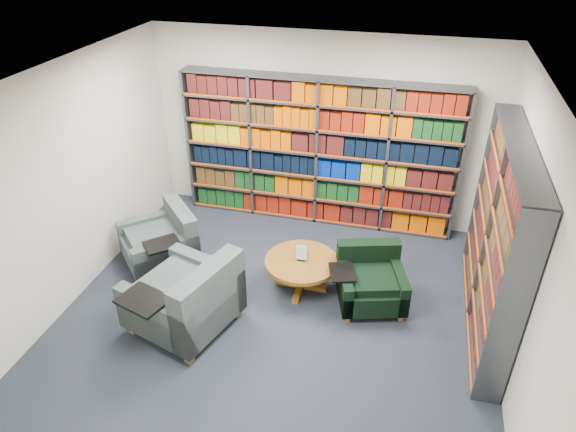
% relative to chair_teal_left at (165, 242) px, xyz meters
% --- Properties ---
extents(room_shell, '(5.02, 5.02, 2.82)m').
position_rel_chair_teal_left_xyz_m(room_shell, '(1.74, -0.68, 1.08)').
color(room_shell, '#1D2431').
rests_on(room_shell, ground).
extents(bookshelf_back, '(4.00, 0.28, 2.20)m').
position_rel_chair_teal_left_xyz_m(bookshelf_back, '(1.74, 1.66, 0.78)').
color(bookshelf_back, '#47494F').
rests_on(bookshelf_back, ground).
extents(bookshelf_right, '(0.28, 2.50, 2.20)m').
position_rel_chair_teal_left_xyz_m(bookshelf_right, '(4.08, -0.08, 0.78)').
color(bookshelf_right, '#47494F').
rests_on(bookshelf_right, ground).
extents(chair_teal_left, '(1.24, 1.24, 0.80)m').
position_rel_chair_teal_left_xyz_m(chair_teal_left, '(0.00, 0.00, 0.00)').
color(chair_teal_left, '#00203D').
rests_on(chair_teal_left, ground).
extents(chair_green_right, '(1.01, 0.96, 0.70)m').
position_rel_chair_teal_left_xyz_m(chair_green_right, '(2.76, -0.08, -0.04)').
color(chair_green_right, black).
rests_on(chair_green_right, ground).
extents(chair_teal_front, '(1.29, 1.36, 0.94)m').
position_rel_chair_teal_left_xyz_m(chair_teal_front, '(0.85, -1.10, 0.06)').
color(chair_teal_front, '#00203D').
rests_on(chair_teal_front, ground).
extents(coffee_table, '(0.92, 0.92, 0.64)m').
position_rel_chair_teal_left_xyz_m(coffee_table, '(1.91, -0.08, 0.02)').
color(coffee_table, brown).
rests_on(coffee_table, ground).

